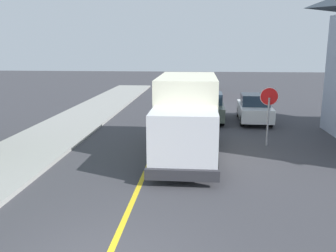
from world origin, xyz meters
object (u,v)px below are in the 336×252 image
object	(u,v)px
parked_car_far	(201,87)
parked_car_furthest	(202,81)
parked_car_mid	(203,95)
parked_van_across	(254,109)
stop_sign	(269,105)
box_truck	(187,112)
parked_car_near	(209,107)

from	to	relation	value
parked_car_far	parked_car_furthest	bearing A→B (deg)	88.54
parked_car_mid	parked_van_across	xyz separation A→B (m)	(3.05, -5.92, 0.00)
stop_sign	box_truck	bearing A→B (deg)	-156.88
parked_car_mid	parked_car_far	world-z (taller)	same
parked_car_far	parked_van_across	size ratio (longest dim) A/B	1.00
parked_car_furthest	stop_sign	xyz separation A→B (m)	(2.84, -23.20, 1.06)
parked_car_far	parked_van_across	distance (m)	12.46
parked_car_mid	parked_car_furthest	world-z (taller)	same
parked_car_mid	stop_sign	size ratio (longest dim) A/B	1.67
parked_car_mid	parked_van_across	bearing A→B (deg)	-62.78
parked_car_mid	stop_sign	xyz separation A→B (m)	(2.84, -11.35, 1.06)
parked_car_far	parked_car_near	bearing A→B (deg)	-87.70
parked_car_mid	parked_car_far	size ratio (longest dim) A/B	0.99
parked_car_near	parked_van_across	size ratio (longest dim) A/B	0.99
box_truck	stop_sign	world-z (taller)	box_truck
parked_car_near	stop_sign	world-z (taller)	stop_sign
parked_car_far	parked_car_mid	bearing A→B (deg)	-88.63
box_truck	parked_car_furthest	bearing A→B (deg)	88.22
box_truck	parked_van_across	size ratio (longest dim) A/B	1.61
parked_car_furthest	stop_sign	bearing A→B (deg)	-83.01
parked_car_furthest	parked_car_near	bearing A→B (deg)	-88.92
box_truck	parked_car_far	size ratio (longest dim) A/B	1.61
parked_van_across	stop_sign	xyz separation A→B (m)	(-0.20, -5.43, 1.06)
parked_car_far	parked_van_across	xyz separation A→B (m)	(3.19, -12.05, 0.00)
parked_car_near	stop_sign	xyz separation A→B (m)	(2.51, -5.64, 1.06)
parked_car_furthest	stop_sign	distance (m)	23.39
parked_van_across	stop_sign	world-z (taller)	stop_sign
parked_car_far	box_truck	bearing A→B (deg)	-91.88
parked_car_near	parked_car_far	world-z (taller)	same
parked_car_furthest	parked_van_across	distance (m)	18.03
parked_van_across	parked_car_far	bearing A→B (deg)	104.84
parked_car_near	stop_sign	bearing A→B (deg)	-65.98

